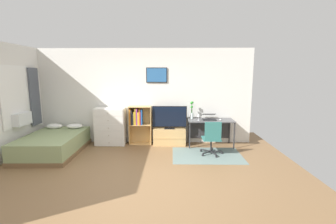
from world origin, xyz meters
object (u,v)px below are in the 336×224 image
Objects in this scene: bookshelf at (138,121)px; computer_mouse at (220,120)px; laptop at (209,117)px; bamboo_vase at (192,111)px; tv_stand at (169,137)px; office_chair at (212,137)px; television at (169,117)px; dresser at (111,126)px; wine_glass at (199,116)px; desk at (210,124)px; bed at (54,143)px.

computer_mouse is at bearing -5.55° from bookshelf.
bamboo_vase reaches higher than laptop.
bookshelf is 1.99m from laptop.
office_chair is at bearing -39.32° from tv_stand.
tv_stand is 1.24m from laptop.
dresser is at bearing 179.74° from television.
dresser is 1.09× the size of television.
bamboo_vase is 0.32m from wine_glass.
dresser is at bearing -177.87° from bamboo_vase.
desk is 3.07× the size of laptop.
desk is 0.33m from computer_mouse.
television reaches higher than laptop.
bamboo_vase is (-0.47, 0.11, 0.16)m from laptop.
laptop is at bearing 85.72° from office_chair.
office_chair is at bearing -17.29° from dresser.
bed is at bearing -171.27° from wine_glass.
bookshelf is 1.21× the size of tv_stand.
laptop reaches higher than computer_mouse.
dresser is 0.84× the size of desk.
computer_mouse is at bearing 6.21° from bed.
desk is 2.54× the size of bamboo_vase.
bed is 4.80× the size of laptop.
bookshelf is at bearing 153.86° from office_chair.
bamboo_vase reaches higher than desk.
bamboo_vase reaches higher than wine_glass.
wine_glass is (-0.35, -0.18, 0.27)m from desk.
wine_glass is at bearing -11.79° from television.
bookshelf is (2.05, 0.81, 0.41)m from bed.
television is 0.81m from wine_glass.
bookshelf is 2.03m from desk.
desk is 1.45× the size of office_chair.
television is 2.36× the size of laptop.
wine_glass is at bearing -13.34° from tv_stand.
bookshelf is 2.28m from computer_mouse.
wine_glass is at bearing -57.70° from bamboo_vase.
computer_mouse is at bearing -6.08° from television.
television reaches higher than dresser.
office_chair is 4.78× the size of wine_glass.
bamboo_vase reaches higher than tv_stand.
laptop is 0.32m from computer_mouse.
bamboo_vase is (-0.51, 0.08, 0.36)m from desk.
bamboo_vase is 2.74× the size of wine_glass.
wine_glass is (-0.26, 0.67, 0.42)m from office_chair.
dresser is 10.12× the size of computer_mouse.
office_chair is 2.11× the size of laptop.
bookshelf reaches higher than dresser.
bookshelf is (0.78, 0.07, 0.13)m from dresser.
bamboo_vase is at bearing 170.93° from desk.
laptop is 0.51m from bamboo_vase.
bamboo_vase is (3.56, 0.83, 0.72)m from bed.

